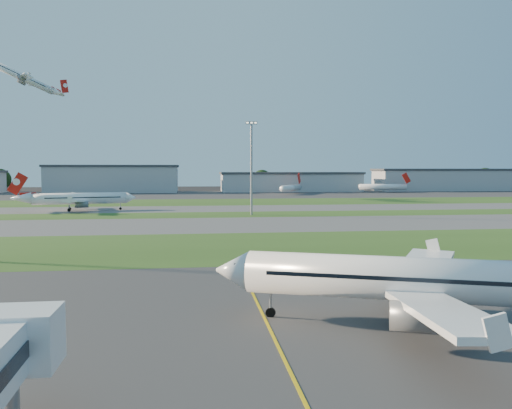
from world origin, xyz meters
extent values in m
plane|color=black|center=(0.00, 0.00, 0.00)|extent=(700.00, 700.00, 0.00)
cube|color=#333335|center=(0.00, 0.00, 0.01)|extent=(300.00, 70.00, 0.01)
cube|color=#284818|center=(0.00, 52.00, 0.01)|extent=(300.00, 34.00, 0.01)
cube|color=#515154|center=(0.00, 85.00, 0.01)|extent=(300.00, 32.00, 0.01)
cube|color=#284818|center=(0.00, 110.00, 0.01)|extent=(300.00, 18.00, 0.01)
cube|color=#515154|center=(0.00, 132.00, 0.01)|extent=(300.00, 26.00, 0.01)
cube|color=#284818|center=(0.00, 165.00, 0.01)|extent=(300.00, 40.00, 0.01)
cube|color=#333335|center=(0.00, 225.00, 0.01)|extent=(400.00, 80.00, 0.01)
cube|color=gold|center=(5.00, 0.00, 0.00)|extent=(0.25, 60.00, 0.02)
cube|color=white|center=(-9.50, -2.60, 4.00)|extent=(3.40, 3.00, 3.00)
cylinder|color=gray|center=(-9.50, -4.50, 1.60)|extent=(0.70, 0.70, 3.20)
cylinder|color=white|center=(16.86, 8.35, 3.89)|extent=(27.26, 13.01, 3.52)
cube|color=white|center=(15.14, 1.09, 3.43)|extent=(5.71, 14.27, 1.43)
cube|color=white|center=(20.32, 14.97, 3.43)|extent=(11.30, 13.81, 1.43)
cylinder|color=slate|center=(14.55, 3.48, 2.41)|extent=(4.39, 3.36, 2.13)
cylinder|color=slate|center=(18.30, 13.55, 2.41)|extent=(4.39, 3.36, 2.13)
cylinder|color=white|center=(-35.33, 128.85, 3.82)|extent=(27.46, 8.68, 3.46)
cube|color=red|center=(-52.30, 125.50, 8.46)|extent=(5.85, 1.46, 6.89)
cube|color=white|center=(-37.64, 135.82, 3.37)|extent=(9.51, 14.10, 1.41)
cube|color=white|center=(-34.82, 121.53, 3.37)|extent=(4.77, 13.84, 1.41)
cylinder|color=slate|center=(-35.91, 134.12, 2.37)|extent=(4.16, 2.79, 2.09)
cylinder|color=slate|center=(-33.87, 123.76, 2.37)|extent=(4.16, 2.79, 2.09)
cylinder|color=white|center=(-80.00, 221.63, 55.86)|extent=(27.34, 11.20, 3.48)
cube|color=red|center=(-63.32, 226.61, 60.53)|extent=(5.79, 2.01, 6.94)
cube|color=white|center=(-77.03, 214.87, 55.40)|extent=(10.55, 13.93, 1.42)
cube|color=white|center=(-81.22, 228.92, 55.40)|extent=(4.75, 13.92, 1.42)
cylinder|color=slate|center=(-78.92, 216.41, 54.39)|extent=(4.29, 3.12, 2.11)
cylinder|color=slate|center=(-81.96, 226.59, 54.39)|extent=(4.29, 3.12, 2.11)
cylinder|color=white|center=(49.09, 224.16, 3.20)|extent=(15.89, 24.06, 3.20)
cube|color=red|center=(55.65, 235.38, 8.00)|extent=(2.87, 4.62, 6.16)
cylinder|color=white|center=(101.64, 232.83, 3.20)|extent=(26.19, 5.70, 3.20)
cube|color=red|center=(114.58, 231.57, 8.00)|extent=(5.18, 0.80, 6.16)
cylinder|color=gray|center=(15.00, 108.00, 12.50)|extent=(0.60, 0.60, 25.00)
cube|color=gray|center=(15.00, 108.00, 25.40)|extent=(3.20, 0.50, 0.80)
cube|color=#FFF2CC|center=(15.00, 108.00, 25.40)|extent=(2.80, 0.70, 0.35)
cube|color=#9FA2A7|center=(-45.00, 255.00, 7.00)|extent=(70.00, 22.00, 14.00)
cube|color=#383A3F|center=(-45.00, 255.00, 14.60)|extent=(71.40, 23.00, 1.20)
cube|color=#9FA2A7|center=(55.00, 255.00, 5.00)|extent=(80.00, 22.00, 10.00)
cube|color=#383A3F|center=(55.00, 255.00, 10.60)|extent=(81.60, 23.00, 1.20)
cube|color=#9FA2A7|center=(155.00, 255.00, 6.00)|extent=(95.00, 22.00, 12.00)
cube|color=#383A3F|center=(155.00, 255.00, 12.60)|extent=(96.90, 23.00, 1.20)
cylinder|color=black|center=(-110.00, 270.00, 2.20)|extent=(1.00, 1.00, 4.40)
sphere|color=black|center=(-110.00, 270.00, 7.15)|extent=(12.10, 12.10, 12.10)
cylinder|color=black|center=(-20.00, 266.00, 1.80)|extent=(1.00, 1.00, 3.60)
sphere|color=black|center=(-20.00, 266.00, 5.85)|extent=(9.90, 9.90, 9.90)
cylinder|color=black|center=(40.00, 269.00, 2.10)|extent=(1.00, 1.00, 4.20)
sphere|color=black|center=(40.00, 269.00, 6.83)|extent=(11.55, 11.55, 11.55)
cylinder|color=black|center=(115.00, 267.00, 1.90)|extent=(1.00, 1.00, 3.80)
sphere|color=black|center=(115.00, 267.00, 6.17)|extent=(10.45, 10.45, 10.45)
cylinder|color=black|center=(185.00, 271.00, 2.30)|extent=(1.00, 1.00, 4.60)
sphere|color=black|center=(185.00, 271.00, 7.48)|extent=(12.65, 12.65, 12.65)
camera|label=1|loc=(-0.84, -28.72, 12.58)|focal=35.00mm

